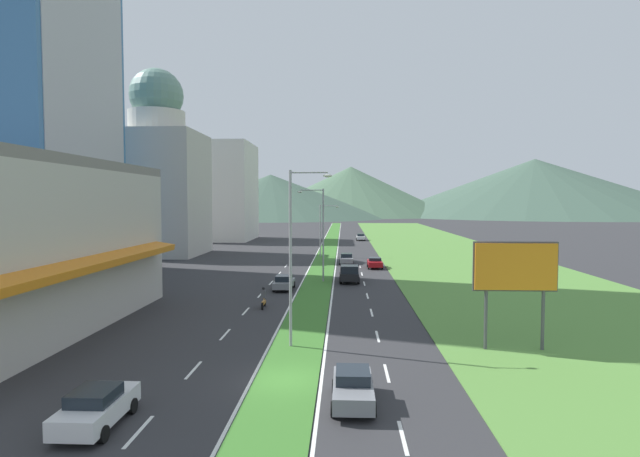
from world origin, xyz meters
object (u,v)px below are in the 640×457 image
Objects in this scene: street_lamp_near at (294,248)px; motorcycle_rider at (264,299)px; car_4 at (375,263)px; car_1 at (96,407)px; pickup_truck_0 at (349,273)px; car_3 at (361,237)px; street_lamp_far at (323,226)px; billboard_roadside at (516,271)px; car_0 at (353,387)px; car_6 at (284,282)px; car_2 at (346,259)px; street_lamp_mid at (321,229)px.

motorcycle_rider is at bearing 108.45° from street_lamp_near.
car_1 is at bearing -16.19° from car_4.
pickup_truck_0 is at bearing -16.04° from car_1.
car_3 is at bearing 85.32° from street_lamp_near.
motorcycle_rider is (-10.60, -73.30, -0.01)m from car_3.
street_lamp_far reaches higher than motorcycle_rider.
street_lamp_far is 4.18× the size of motorcycle_rider.
street_lamp_far is 61.88m from car_1.
car_4 is 12.36m from pickup_truck_0.
street_lamp_near is 50.15m from street_lamp_far.
billboard_roadside is at bearing -123.43° from motorcycle_rider.
car_6 is (-6.43, 28.41, -0.02)m from car_0.
car_2 is 22.36m from car_6.
car_2 is 0.87× the size of pickup_truck_0.
street_lamp_near reaches higher than motorcycle_rider.
car_0 is (3.42, -8.57, -5.33)m from street_lamp_near.
pickup_truck_0 is (10.43, 36.27, 0.18)m from car_1.
street_lamp_near is 5.41× the size of motorcycle_rider.
car_2 is at bearing 85.26° from street_lamp_near.
billboard_roadside reaches higher than car_3.
street_lamp_near is at bearing -161.55° from motorcycle_rider.
car_6 is (-3.46, -5.23, -5.14)m from street_lamp_mid.
car_6 is at bearing -16.71° from car_2.
car_6 is at bearing -94.95° from street_lamp_far.
street_lamp_near is 41.74m from car_2.
street_lamp_near reaches higher than street_lamp_mid.
car_2 is at bearing -4.62° from car_3.
street_lamp_mid is at bearing -11.25° from car_1.
billboard_roadside reaches higher than car_2.
car_3 is 65.28m from car_6.
car_3 is at bearing 94.28° from billboard_roadside.
car_3 is 59.46m from pickup_truck_0.
street_lamp_far is at bearing -170.89° from pickup_truck_0.
car_1 is 31.35m from car_6.
street_lamp_mid is at bearing -29.81° from car_4.
street_lamp_mid is at bearing -6.21° from car_3.
pickup_truck_0 is at bearing -3.14° from car_3.
car_6 is (-6.43, -21.42, -0.01)m from car_2.
street_lamp_mid is 2.21× the size of car_2.
pickup_truck_0 is at bearing -80.89° from street_lamp_far.
street_lamp_far is 52.05m from billboard_roadside.
billboard_roadside reaches higher than car_1.
pickup_truck_0 is (-3.26, -59.37, 0.22)m from car_3.
car_4 is (6.73, 11.75, -5.15)m from street_lamp_mid.
car_1 is at bearing -121.00° from street_lamp_near.
billboard_roadside reaches higher than motorcycle_rider.
street_lamp_mid is 17.24m from car_2.
street_lamp_far is 39.44m from motorcycle_rider.
car_4 is at bearing 175.25° from car_0.
car_2 is 1.12× the size of car_4.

